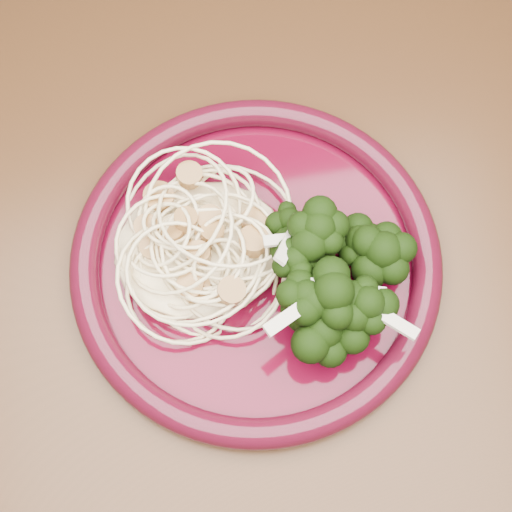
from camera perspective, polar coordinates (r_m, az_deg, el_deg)
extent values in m
plane|color=#54361D|center=(1.31, 0.79, -11.71)|extent=(3.50, 3.50, 0.00)
cube|color=#472814|center=(0.61, 1.66, 0.50)|extent=(1.20, 0.80, 0.04)
cylinder|color=#450415|center=(0.58, 0.00, -0.62)|extent=(0.38, 0.38, 0.01)
torus|color=#450B1A|center=(0.57, 0.00, -0.26)|extent=(0.39, 0.39, 0.02)
ellipsoid|color=#F9E3AA|center=(0.57, -4.57, 1.02)|extent=(0.18, 0.17, 0.03)
ellipsoid|color=black|center=(0.55, 5.78, -0.63)|extent=(0.15, 0.19, 0.06)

